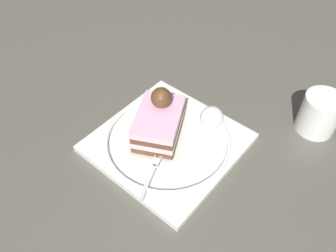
{
  "coord_description": "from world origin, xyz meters",
  "views": [
    {
      "loc": [
        -0.25,
        -0.23,
        0.45
      ],
      "look_at": [
        0.03,
        -0.0,
        0.05
      ],
      "focal_mm": 35.27,
      "sensor_mm": 36.0,
      "label": 1
    }
  ],
  "objects_px": {
    "drink_glass_near": "(319,115)",
    "whipped_cream_dollop": "(212,117)",
    "fork": "(153,169)",
    "cake_slice": "(159,121)",
    "dessert_plate": "(168,142)"
  },
  "relations": [
    {
      "from": "cake_slice",
      "to": "whipped_cream_dollop",
      "type": "relative_size",
      "value": 3.04
    },
    {
      "from": "dessert_plate",
      "to": "cake_slice",
      "type": "relative_size",
      "value": 1.86
    },
    {
      "from": "cake_slice",
      "to": "fork",
      "type": "bearing_deg",
      "value": -146.29
    },
    {
      "from": "whipped_cream_dollop",
      "to": "fork",
      "type": "relative_size",
      "value": 0.39
    },
    {
      "from": "fork",
      "to": "cake_slice",
      "type": "bearing_deg",
      "value": 33.71
    },
    {
      "from": "dessert_plate",
      "to": "fork",
      "type": "bearing_deg",
      "value": -159.64
    },
    {
      "from": "cake_slice",
      "to": "dessert_plate",
      "type": "bearing_deg",
      "value": -90.67
    },
    {
      "from": "dessert_plate",
      "to": "fork",
      "type": "height_order",
      "value": "fork"
    },
    {
      "from": "drink_glass_near",
      "to": "cake_slice",
      "type": "bearing_deg",
      "value": 135.25
    },
    {
      "from": "fork",
      "to": "whipped_cream_dollop",
      "type": "bearing_deg",
      "value": -6.12
    },
    {
      "from": "cake_slice",
      "to": "whipped_cream_dollop",
      "type": "xyz_separation_m",
      "value": [
        0.07,
        -0.06,
        -0.01
      ]
    },
    {
      "from": "drink_glass_near",
      "to": "whipped_cream_dollop",
      "type": "bearing_deg",
      "value": 132.64
    },
    {
      "from": "cake_slice",
      "to": "fork",
      "type": "relative_size",
      "value": 1.18
    },
    {
      "from": "whipped_cream_dollop",
      "to": "drink_glass_near",
      "type": "xyz_separation_m",
      "value": [
        0.13,
        -0.14,
        -0.01
      ]
    },
    {
      "from": "cake_slice",
      "to": "fork",
      "type": "xyz_separation_m",
      "value": [
        -0.07,
        -0.04,
        -0.03
      ]
    }
  ]
}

